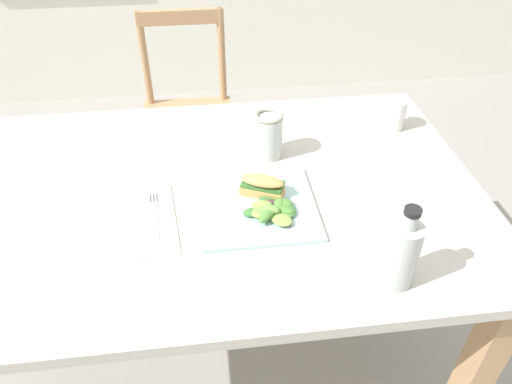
{
  "coord_description": "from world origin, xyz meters",
  "views": [
    {
      "loc": [
        -0.05,
        -0.96,
        1.53
      ],
      "look_at": [
        0.07,
        -0.0,
        0.76
      ],
      "focal_mm": 33.97,
      "sensor_mm": 36.0,
      "label": 1
    }
  ],
  "objects_px": {
    "sandwich_half_front": "(262,185)",
    "fork_on_napkin": "(155,214)",
    "dining_table": "(223,221)",
    "plate_lunch": "(258,207)",
    "bottle_cold_brew": "(401,257)",
    "cup_extra_side": "(395,114)",
    "mason_jar_iced_tea": "(268,137)",
    "chair_wooden_far": "(188,115)"
  },
  "relations": [
    {
      "from": "chair_wooden_far",
      "to": "plate_lunch",
      "type": "distance_m",
      "value": 1.08
    },
    {
      "from": "chair_wooden_far",
      "to": "fork_on_napkin",
      "type": "bearing_deg",
      "value": -93.98
    },
    {
      "from": "dining_table",
      "to": "chair_wooden_far",
      "type": "distance_m",
      "value": 0.95
    },
    {
      "from": "sandwich_half_front",
      "to": "bottle_cold_brew",
      "type": "relative_size",
      "value": 0.61
    },
    {
      "from": "sandwich_half_front",
      "to": "cup_extra_side",
      "type": "bearing_deg",
      "value": 32.69
    },
    {
      "from": "mason_jar_iced_tea",
      "to": "bottle_cold_brew",
      "type": "bearing_deg",
      "value": -68.4
    },
    {
      "from": "dining_table",
      "to": "mason_jar_iced_tea",
      "type": "relative_size",
      "value": 10.04
    },
    {
      "from": "sandwich_half_front",
      "to": "bottle_cold_brew",
      "type": "height_order",
      "value": "bottle_cold_brew"
    },
    {
      "from": "plate_lunch",
      "to": "cup_extra_side",
      "type": "distance_m",
      "value": 0.58
    },
    {
      "from": "chair_wooden_far",
      "to": "cup_extra_side",
      "type": "xyz_separation_m",
      "value": [
        0.65,
        -0.68,
        0.34
      ]
    },
    {
      "from": "dining_table",
      "to": "plate_lunch",
      "type": "xyz_separation_m",
      "value": [
        0.09,
        -0.09,
        0.12
      ]
    },
    {
      "from": "sandwich_half_front",
      "to": "dining_table",
      "type": "bearing_deg",
      "value": 156.04
    },
    {
      "from": "fork_on_napkin",
      "to": "cup_extra_side",
      "type": "bearing_deg",
      "value": 24.49
    },
    {
      "from": "chair_wooden_far",
      "to": "mason_jar_iced_tea",
      "type": "height_order",
      "value": "mason_jar_iced_tea"
    },
    {
      "from": "chair_wooden_far",
      "to": "dining_table",
      "type": "bearing_deg",
      "value": -83.91
    },
    {
      "from": "dining_table",
      "to": "mason_jar_iced_tea",
      "type": "distance_m",
      "value": 0.27
    },
    {
      "from": "plate_lunch",
      "to": "chair_wooden_far",
      "type": "bearing_deg",
      "value": 100.32
    },
    {
      "from": "fork_on_napkin",
      "to": "bottle_cold_brew",
      "type": "bearing_deg",
      "value": -28.28
    },
    {
      "from": "dining_table",
      "to": "sandwich_half_front",
      "type": "bearing_deg",
      "value": -23.96
    },
    {
      "from": "sandwich_half_front",
      "to": "mason_jar_iced_tea",
      "type": "bearing_deg",
      "value": 77.4
    },
    {
      "from": "dining_table",
      "to": "cup_extra_side",
      "type": "distance_m",
      "value": 0.63
    },
    {
      "from": "dining_table",
      "to": "fork_on_napkin",
      "type": "bearing_deg",
      "value": -153.19
    },
    {
      "from": "plate_lunch",
      "to": "bottle_cold_brew",
      "type": "bearing_deg",
      "value": -46.5
    },
    {
      "from": "plate_lunch",
      "to": "bottle_cold_brew",
      "type": "xyz_separation_m",
      "value": [
        0.26,
        -0.27,
        0.07
      ]
    },
    {
      "from": "plate_lunch",
      "to": "mason_jar_iced_tea",
      "type": "relative_size",
      "value": 2.1
    },
    {
      "from": "dining_table",
      "to": "mason_jar_iced_tea",
      "type": "height_order",
      "value": "mason_jar_iced_tea"
    },
    {
      "from": "chair_wooden_far",
      "to": "bottle_cold_brew",
      "type": "xyz_separation_m",
      "value": [
        0.44,
        -1.29,
        0.36
      ]
    },
    {
      "from": "fork_on_napkin",
      "to": "bottle_cold_brew",
      "type": "height_order",
      "value": "bottle_cold_brew"
    },
    {
      "from": "dining_table",
      "to": "plate_lunch",
      "type": "distance_m",
      "value": 0.17
    },
    {
      "from": "chair_wooden_far",
      "to": "sandwich_half_front",
      "type": "bearing_deg",
      "value": -78.28
    },
    {
      "from": "fork_on_napkin",
      "to": "cup_extra_side",
      "type": "height_order",
      "value": "cup_extra_side"
    },
    {
      "from": "chair_wooden_far",
      "to": "cup_extra_side",
      "type": "distance_m",
      "value": 1.0
    },
    {
      "from": "chair_wooden_far",
      "to": "bottle_cold_brew",
      "type": "height_order",
      "value": "bottle_cold_brew"
    },
    {
      "from": "cup_extra_side",
      "to": "dining_table",
      "type": "bearing_deg",
      "value": -156.24
    },
    {
      "from": "cup_extra_side",
      "to": "fork_on_napkin",
      "type": "bearing_deg",
      "value": -155.51
    },
    {
      "from": "bottle_cold_brew",
      "to": "cup_extra_side",
      "type": "xyz_separation_m",
      "value": [
        0.21,
        0.61,
        -0.02
      ]
    },
    {
      "from": "mason_jar_iced_tea",
      "to": "plate_lunch",
      "type": "bearing_deg",
      "value": -104.18
    },
    {
      "from": "dining_table",
      "to": "bottle_cold_brew",
      "type": "xyz_separation_m",
      "value": [
        0.34,
        -0.36,
        0.19
      ]
    },
    {
      "from": "plate_lunch",
      "to": "sandwich_half_front",
      "type": "bearing_deg",
      "value": 69.36
    },
    {
      "from": "sandwich_half_front",
      "to": "fork_on_napkin",
      "type": "xyz_separation_m",
      "value": [
        -0.27,
        -0.04,
        -0.03
      ]
    },
    {
      "from": "bottle_cold_brew",
      "to": "cup_extra_side",
      "type": "distance_m",
      "value": 0.64
    },
    {
      "from": "chair_wooden_far",
      "to": "plate_lunch",
      "type": "height_order",
      "value": "chair_wooden_far"
    }
  ]
}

